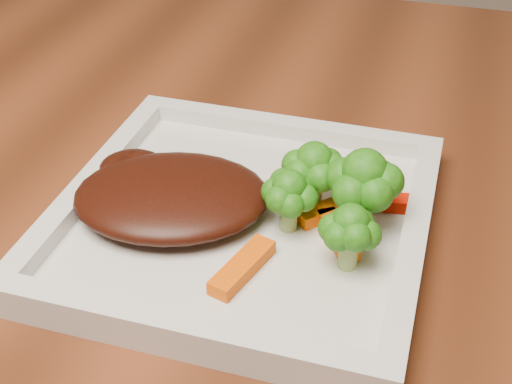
# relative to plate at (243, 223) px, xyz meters

# --- Properties ---
(plate) EXTENTS (0.27, 0.27, 0.01)m
(plate) POSITION_rel_plate_xyz_m (0.00, 0.00, 0.00)
(plate) COLOR silver
(plate) RESTS_ON dining_table
(steak) EXTENTS (0.17, 0.15, 0.03)m
(steak) POSITION_rel_plate_xyz_m (-0.05, -0.01, 0.02)
(steak) COLOR #371008
(steak) RESTS_ON plate
(broccoli_0) EXTENTS (0.07, 0.07, 0.07)m
(broccoli_0) POSITION_rel_plate_xyz_m (0.05, 0.03, 0.04)
(broccoli_0) COLOR #1F5B0F
(broccoli_0) RESTS_ON plate
(broccoli_1) EXTENTS (0.08, 0.08, 0.06)m
(broccoli_1) POSITION_rel_plate_xyz_m (0.09, 0.01, 0.04)
(broccoli_1) COLOR #145E0F
(broccoli_1) RESTS_ON plate
(broccoli_2) EXTENTS (0.05, 0.05, 0.06)m
(broccoli_2) POSITION_rel_plate_xyz_m (0.08, -0.03, 0.04)
(broccoli_2) COLOR #2E6C12
(broccoli_2) RESTS_ON plate
(broccoli_3) EXTENTS (0.06, 0.06, 0.06)m
(broccoli_3) POSITION_rel_plate_xyz_m (0.04, -0.00, 0.04)
(broccoli_3) COLOR #1F6210
(broccoli_3) RESTS_ON plate
(carrot_2) EXTENTS (0.03, 0.06, 0.01)m
(carrot_2) POSITION_rel_plate_xyz_m (0.02, -0.06, 0.01)
(carrot_2) COLOR #DE4F03
(carrot_2) RESTS_ON plate
(carrot_3) EXTENTS (0.06, 0.02, 0.01)m
(carrot_3) POSITION_rel_plate_xyz_m (0.10, 0.04, 0.01)
(carrot_3) COLOR red
(carrot_3) RESTS_ON plate
(carrot_4) EXTENTS (0.03, 0.05, 0.01)m
(carrot_4) POSITION_rel_plate_xyz_m (0.02, 0.05, 0.01)
(carrot_4) COLOR #FF5804
(carrot_4) RESTS_ON plate
(carrot_5) EXTENTS (0.04, 0.05, 0.01)m
(carrot_5) POSITION_rel_plate_xyz_m (0.07, -0.01, 0.01)
(carrot_5) COLOR #EA5B03
(carrot_5) RESTS_ON plate
(carrot_6) EXTENTS (0.05, 0.05, 0.01)m
(carrot_6) POSITION_rel_plate_xyz_m (0.06, 0.02, 0.01)
(carrot_6) COLOR #DC5B03
(carrot_6) RESTS_ON plate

